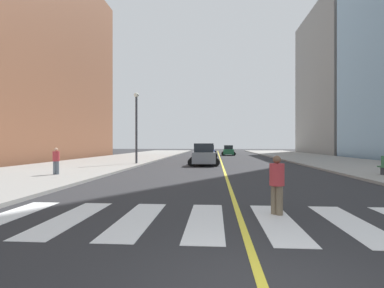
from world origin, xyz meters
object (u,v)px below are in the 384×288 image
car_green_second (228,151)px  street_lamp (136,121)px  car_black_third (205,153)px  pedestrian_walking_west (56,160)px  pedestrian_crossing (277,182)px  car_blue_fourth (209,152)px  car_silver_nearest (210,150)px  car_gray_fifth (204,155)px

car_green_second → street_lamp: 25.87m
car_black_third → pedestrian_walking_west: car_black_third is taller
car_black_third → pedestrian_crossing: bearing=-85.7°
pedestrian_walking_west → car_green_second: bearing=60.7°
car_black_third → car_blue_fourth: bearing=86.1°
car_silver_nearest → street_lamp: 31.77m
car_silver_nearest → pedestrian_crossing: (2.75, -50.39, 0.12)m
car_gray_fifth → street_lamp: size_ratio=0.69×
car_green_second → car_blue_fourth: size_ratio=0.97×
car_green_second → pedestrian_crossing: bearing=91.0°
pedestrian_crossing → car_blue_fourth: bearing=140.4°
car_blue_fourth → car_gray_fifth: car_gray_fifth is taller
pedestrian_crossing → street_lamp: bearing=160.9°
car_silver_nearest → pedestrian_walking_west: size_ratio=2.42×
car_silver_nearest → street_lamp: (-6.26, -30.98, 3.30)m
pedestrian_crossing → street_lamp: 21.64m
car_black_third → car_blue_fourth: car_blue_fourth is taller
car_silver_nearest → car_black_third: 22.59m
car_silver_nearest → car_black_third: bearing=-87.7°
car_blue_fourth → car_gray_fifth: (-0.11, -15.34, 0.10)m
car_silver_nearest → car_black_third: car_black_third is taller
car_black_third → street_lamp: street_lamp is taller
car_silver_nearest → pedestrian_walking_west: 42.27m
car_gray_fifth → car_blue_fourth: bearing=87.3°
car_black_third → pedestrian_crossing: car_black_third is taller
pedestrian_crossing → pedestrian_walking_west: (-11.18, 8.97, 0.11)m
car_black_third → car_gray_fifth: size_ratio=0.87×
street_lamp → car_gray_fifth: bearing=-1.0°
pedestrian_crossing → street_lamp: (-9.02, 19.41, 3.17)m
car_silver_nearest → pedestrian_crossing: size_ratio=2.33×
car_green_second → car_black_third: 15.81m
car_green_second → pedestrian_walking_west: bearing=72.8°
car_green_second → car_blue_fourth: car_blue_fourth is taller
pedestrian_crossing → pedestrian_walking_west: size_ratio=1.04×
car_blue_fourth → pedestrian_walking_west: car_blue_fourth is taller
car_gray_fifth → street_lamp: street_lamp is taller
car_black_third → car_blue_fourth: (0.27, 6.84, 0.01)m
car_blue_fourth → pedestrian_walking_west: bearing=-108.4°
car_green_second → car_gray_fifth: 24.16m
car_black_third → pedestrian_crossing: 27.96m
car_silver_nearest → car_blue_fourth: size_ratio=0.97×
car_silver_nearest → pedestrian_crossing: 50.47m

